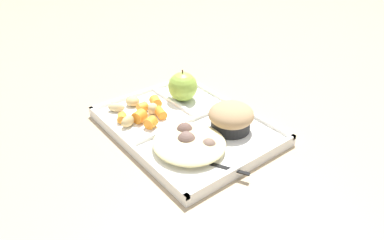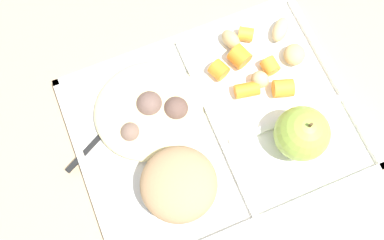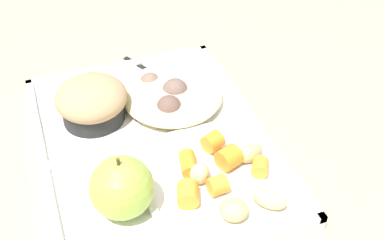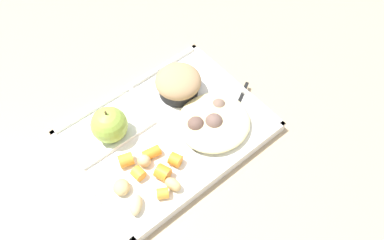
% 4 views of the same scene
% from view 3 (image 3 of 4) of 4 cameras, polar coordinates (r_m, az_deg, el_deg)
% --- Properties ---
extents(ground, '(6.00, 6.00, 0.00)m').
position_cam_3_polar(ground, '(0.65, -4.33, -3.70)').
color(ground, tan).
extents(lunch_tray, '(0.37, 0.28, 0.02)m').
position_cam_3_polar(lunch_tray, '(0.64, -4.37, -3.18)').
color(lunch_tray, white).
rests_on(lunch_tray, ground).
extents(green_apple, '(0.07, 0.07, 0.08)m').
position_cam_3_polar(green_apple, '(0.54, -8.09, -7.71)').
color(green_apple, '#93B742').
rests_on(green_apple, lunch_tray).
extents(bran_muffin, '(0.10, 0.10, 0.06)m').
position_cam_3_polar(bran_muffin, '(0.67, -11.45, 2.11)').
color(bran_muffin, black).
rests_on(bran_muffin, lunch_tray).
extents(carrot_slice_near_corner, '(0.03, 0.03, 0.02)m').
position_cam_3_polar(carrot_slice_near_corner, '(0.60, 7.83, -5.39)').
color(carrot_slice_near_corner, orange).
rests_on(carrot_slice_near_corner, lunch_tray).
extents(carrot_slice_tilted, '(0.03, 0.03, 0.02)m').
position_cam_3_polar(carrot_slice_tilted, '(0.62, 2.39, -2.52)').
color(carrot_slice_tilted, orange).
rests_on(carrot_slice_tilted, lunch_tray).
extents(carrot_slice_large, '(0.04, 0.03, 0.02)m').
position_cam_3_polar(carrot_slice_large, '(0.60, -0.41, -5.07)').
color(carrot_slice_large, orange).
rests_on(carrot_slice_large, lunch_tray).
extents(carrot_slice_back, '(0.03, 0.03, 0.03)m').
position_cam_3_polar(carrot_slice_back, '(0.60, 4.23, -4.35)').
color(carrot_slice_back, orange).
rests_on(carrot_slice_back, lunch_tray).
extents(carrot_slice_small, '(0.03, 0.03, 0.02)m').
position_cam_3_polar(carrot_slice_small, '(0.56, -0.49, -8.53)').
color(carrot_slice_small, orange).
rests_on(carrot_slice_small, lunch_tray).
extents(carrot_slice_edge, '(0.02, 0.02, 0.02)m').
position_cam_3_polar(carrot_slice_edge, '(0.57, 2.96, -7.50)').
color(carrot_slice_edge, orange).
rests_on(carrot_slice_edge, lunch_tray).
extents(potato_chunk_wedge, '(0.04, 0.04, 0.02)m').
position_cam_3_polar(potato_chunk_wedge, '(0.57, 8.89, -9.01)').
color(potato_chunk_wedge, tan).
rests_on(potato_chunk_wedge, lunch_tray).
extents(potato_chunk_browned, '(0.03, 0.04, 0.02)m').
position_cam_3_polar(potato_chunk_browned, '(0.61, 6.75, -3.77)').
color(potato_chunk_browned, tan).
rests_on(potato_chunk_browned, lunch_tray).
extents(potato_chunk_large, '(0.04, 0.04, 0.02)m').
position_cam_3_polar(potato_chunk_large, '(0.55, 4.83, -10.24)').
color(potato_chunk_large, tan).
rests_on(potato_chunk_large, lunch_tray).
extents(potato_chunk_corner, '(0.03, 0.03, 0.03)m').
position_cam_3_polar(potato_chunk_corner, '(0.58, 0.88, -6.18)').
color(potato_chunk_corner, tan).
rests_on(potato_chunk_corner, lunch_tray).
extents(egg_noodle_pile, '(0.15, 0.14, 0.03)m').
position_cam_3_polar(egg_noodle_pile, '(0.70, -2.33, 3.02)').
color(egg_noodle_pile, beige).
rests_on(egg_noodle_pile, lunch_tray).
extents(meatball_side, '(0.04, 0.04, 0.04)m').
position_cam_3_polar(meatball_side, '(0.69, -1.95, 3.32)').
color(meatball_side, brown).
rests_on(meatball_side, lunch_tray).
extents(meatball_center, '(0.03, 0.03, 0.03)m').
position_cam_3_polar(meatball_center, '(0.69, -1.26, 2.90)').
color(meatball_center, brown).
rests_on(meatball_center, lunch_tray).
extents(meatball_front, '(0.03, 0.03, 0.03)m').
position_cam_3_polar(meatball_front, '(0.67, -2.65, 1.43)').
color(meatball_front, brown).
rests_on(meatball_front, lunch_tray).
extents(meatball_back, '(0.03, 0.03, 0.03)m').
position_cam_3_polar(meatball_back, '(0.72, -4.83, 4.30)').
color(meatball_back, '#755B4C').
rests_on(meatball_back, lunch_tray).
extents(plastic_fork, '(0.14, 0.08, 0.00)m').
position_cam_3_polar(plastic_fork, '(0.74, -2.98, 4.56)').
color(plastic_fork, black).
rests_on(plastic_fork, lunch_tray).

